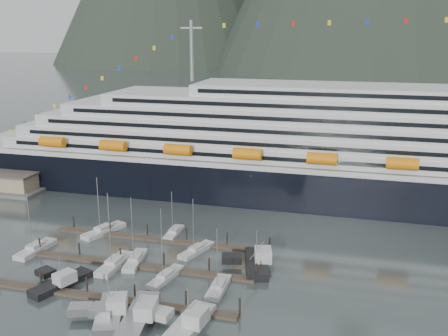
{
  "coord_description": "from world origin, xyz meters",
  "views": [
    {
      "loc": [
        36.17,
        -81.33,
        44.12
      ],
      "look_at": [
        7.99,
        22.0,
        15.54
      ],
      "focal_mm": 42.0,
      "sensor_mm": 36.0,
      "label": 1
    }
  ],
  "objects_px": {
    "sailboat_b": "(135,261)",
    "sailboat_h": "(219,288)",
    "sailboat_c": "(114,264)",
    "trawler_c": "(136,316)",
    "trawler_d": "(187,324)",
    "sailboat_e": "(104,231)",
    "sailboat_a": "(36,250)",
    "sailboat_g": "(197,250)",
    "sailboat_d": "(166,277)",
    "trawler_e": "(256,262)",
    "trawler_b": "(109,312)",
    "trawler_a": "(61,282)",
    "cruise_ship": "(338,155)",
    "sailboat_f": "(174,233)"
  },
  "relations": [
    {
      "from": "sailboat_e",
      "to": "trawler_c",
      "type": "relative_size",
      "value": 0.9
    },
    {
      "from": "sailboat_b",
      "to": "sailboat_e",
      "type": "relative_size",
      "value": 1.03
    },
    {
      "from": "sailboat_d",
      "to": "trawler_e",
      "type": "bearing_deg",
      "value": -47.82
    },
    {
      "from": "sailboat_d",
      "to": "trawler_b",
      "type": "distance_m",
      "value": 15.17
    },
    {
      "from": "sailboat_h",
      "to": "trawler_b",
      "type": "distance_m",
      "value": 19.39
    },
    {
      "from": "sailboat_e",
      "to": "trawler_b",
      "type": "bearing_deg",
      "value": -131.27
    },
    {
      "from": "sailboat_a",
      "to": "trawler_c",
      "type": "bearing_deg",
      "value": -116.72
    },
    {
      "from": "trawler_b",
      "to": "trawler_c",
      "type": "height_order",
      "value": "trawler_b"
    },
    {
      "from": "sailboat_d",
      "to": "sailboat_g",
      "type": "xyz_separation_m",
      "value": [
        1.7,
        12.74,
        -0.01
      ]
    },
    {
      "from": "sailboat_h",
      "to": "trawler_b",
      "type": "xyz_separation_m",
      "value": [
        -14.12,
        -13.28,
        0.55
      ]
    },
    {
      "from": "sailboat_c",
      "to": "sailboat_e",
      "type": "distance_m",
      "value": 18.07
    },
    {
      "from": "sailboat_e",
      "to": "sailboat_d",
      "type": "bearing_deg",
      "value": -109.1
    },
    {
      "from": "cruise_ship",
      "to": "trawler_c",
      "type": "xyz_separation_m",
      "value": [
        -26.02,
        -69.97,
        -11.1
      ]
    },
    {
      "from": "trawler_b",
      "to": "trawler_e",
      "type": "height_order",
      "value": "trawler_e"
    },
    {
      "from": "sailboat_g",
      "to": "trawler_d",
      "type": "relative_size",
      "value": 0.93
    },
    {
      "from": "sailboat_d",
      "to": "sailboat_e",
      "type": "height_order",
      "value": "sailboat_d"
    },
    {
      "from": "cruise_ship",
      "to": "sailboat_g",
      "type": "relative_size",
      "value": 17.37
    },
    {
      "from": "trawler_c",
      "to": "trawler_d",
      "type": "height_order",
      "value": "trawler_d"
    },
    {
      "from": "sailboat_c",
      "to": "trawler_a",
      "type": "bearing_deg",
      "value": 151.98
    },
    {
      "from": "sailboat_g",
      "to": "trawler_b",
      "type": "bearing_deg",
      "value": -172.58
    },
    {
      "from": "trawler_b",
      "to": "trawler_d",
      "type": "height_order",
      "value": "trawler_b"
    },
    {
      "from": "cruise_ship",
      "to": "trawler_a",
      "type": "relative_size",
      "value": 17.39
    },
    {
      "from": "sailboat_e",
      "to": "trawler_e",
      "type": "xyz_separation_m",
      "value": [
        36.27,
        -8.16,
        0.56
      ]
    },
    {
      "from": "trawler_b",
      "to": "trawler_c",
      "type": "relative_size",
      "value": 0.82
    },
    {
      "from": "sailboat_c",
      "to": "trawler_e",
      "type": "xyz_separation_m",
      "value": [
        26.15,
        6.81,
        0.54
      ]
    },
    {
      "from": "cruise_ship",
      "to": "sailboat_h",
      "type": "relative_size",
      "value": 17.3
    },
    {
      "from": "sailboat_c",
      "to": "trawler_c",
      "type": "xyz_separation_m",
      "value": [
        12.3,
        -16.97,
        0.49
      ]
    },
    {
      "from": "sailboat_e",
      "to": "trawler_c",
      "type": "distance_m",
      "value": 39.02
    },
    {
      "from": "sailboat_a",
      "to": "sailboat_g",
      "type": "xyz_separation_m",
      "value": [
        31.81,
        8.33,
        -0.04
      ]
    },
    {
      "from": "sailboat_f",
      "to": "sailboat_e",
      "type": "bearing_deg",
      "value": 99.76
    },
    {
      "from": "sailboat_c",
      "to": "sailboat_g",
      "type": "bearing_deg",
      "value": -49.84
    },
    {
      "from": "sailboat_d",
      "to": "trawler_d",
      "type": "distance_m",
      "value": 17.31
    },
    {
      "from": "sailboat_b",
      "to": "sailboat_h",
      "type": "relative_size",
      "value": 1.16
    },
    {
      "from": "trawler_a",
      "to": "trawler_d",
      "type": "bearing_deg",
      "value": -84.03
    },
    {
      "from": "trawler_c",
      "to": "sailboat_d",
      "type": "bearing_deg",
      "value": -4.89
    },
    {
      "from": "sailboat_b",
      "to": "sailboat_c",
      "type": "height_order",
      "value": "sailboat_c"
    },
    {
      "from": "trawler_c",
      "to": "trawler_b",
      "type": "bearing_deg",
      "value": 81.84
    },
    {
      "from": "sailboat_d",
      "to": "trawler_e",
      "type": "xyz_separation_m",
      "value": [
        14.76,
        9.1,
        0.58
      ]
    },
    {
      "from": "trawler_b",
      "to": "sailboat_c",
      "type": "bearing_deg",
      "value": 4.44
    },
    {
      "from": "trawler_e",
      "to": "sailboat_e",
      "type": "bearing_deg",
      "value": 62.77
    },
    {
      "from": "trawler_d",
      "to": "sailboat_e",
      "type": "bearing_deg",
      "value": 50.97
    },
    {
      "from": "trawler_d",
      "to": "sailboat_f",
      "type": "bearing_deg",
      "value": 30.62
    },
    {
      "from": "sailboat_c",
      "to": "trawler_d",
      "type": "distance_m",
      "value": 26.69
    },
    {
      "from": "trawler_a",
      "to": "trawler_c",
      "type": "relative_size",
      "value": 0.8
    },
    {
      "from": "sailboat_c",
      "to": "sailboat_e",
      "type": "relative_size",
      "value": 1.14
    },
    {
      "from": "trawler_d",
      "to": "trawler_a",
      "type": "bearing_deg",
      "value": 81.64
    },
    {
      "from": "trawler_c",
      "to": "trawler_e",
      "type": "distance_m",
      "value": 27.52
    },
    {
      "from": "trawler_e",
      "to": "trawler_c",
      "type": "bearing_deg",
      "value": 135.22
    },
    {
      "from": "sailboat_e",
      "to": "sailboat_f",
      "type": "distance_m",
      "value": 15.77
    },
    {
      "from": "sailboat_f",
      "to": "cruise_ship",
      "type": "bearing_deg",
      "value": -44.86
    }
  ]
}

